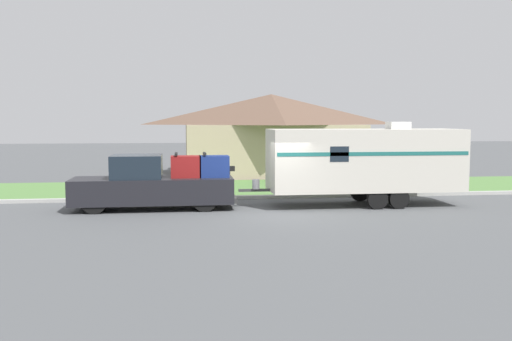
{
  "coord_description": "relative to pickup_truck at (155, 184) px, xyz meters",
  "views": [
    {
      "loc": [
        -3.33,
        -19.82,
        3.36
      ],
      "look_at": [
        -0.57,
        1.47,
        1.4
      ],
      "focal_mm": 40.0,
      "sensor_mm": 36.0,
      "label": 1
    }
  ],
  "objects": [
    {
      "name": "pickup_truck",
      "position": [
        0.0,
        0.0,
        0.0
      ],
      "size": [
        6.02,
        1.92,
        2.09
      ],
      "color": "black",
      "rests_on": "ground_plane"
    },
    {
      "name": "lawn_strip",
      "position": [
        4.36,
        5.93,
        -0.92
      ],
      "size": [
        80.0,
        7.0,
        0.03
      ],
      "color": "#568442",
      "rests_on": "ground_plane"
    },
    {
      "name": "ground_plane",
      "position": [
        4.36,
        -1.47,
        -0.93
      ],
      "size": [
        120.0,
        120.0,
        0.0
      ],
      "primitive_type": "plane",
      "color": "#515456"
    },
    {
      "name": "mailbox",
      "position": [
        3.04,
        3.15,
        0.08
      ],
      "size": [
        0.48,
        0.2,
        1.32
      ],
      "color": "brown",
      "rests_on": "ground_plane"
    },
    {
      "name": "curb_strip",
      "position": [
        4.36,
        2.28,
        -0.86
      ],
      "size": [
        80.0,
        0.3,
        0.14
      ],
      "color": "#ADADA8",
      "rests_on": "ground_plane"
    },
    {
      "name": "travel_trailer",
      "position": [
        8.04,
        -0.0,
        0.83
      ],
      "size": [
        8.61,
        2.4,
        3.24
      ],
      "color": "black",
      "rests_on": "ground_plane"
    },
    {
      "name": "house_across_street",
      "position": [
        6.41,
        12.96,
        1.57
      ],
      "size": [
        11.07,
        7.2,
        4.83
      ],
      "color": "tan",
      "rests_on": "ground_plane"
    }
  ]
}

